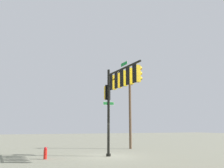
% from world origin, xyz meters
% --- Properties ---
extents(ground_plane, '(120.00, 120.00, 0.00)m').
position_xyz_m(ground_plane, '(0.00, 0.00, 0.00)').
color(ground_plane, gray).
extents(signal_pole_assembly, '(5.51, 1.10, 6.79)m').
position_xyz_m(signal_pole_assembly, '(1.73, 0.14, 5.12)').
color(signal_pole_assembly, black).
rests_on(signal_pole_assembly, ground_plane).
extents(utility_pole, '(1.40, 1.31, 7.38)m').
position_xyz_m(utility_pole, '(-5.09, 4.35, 3.84)').
color(utility_pole, brown).
rests_on(utility_pole, ground_plane).
extents(fire_hydrant, '(0.33, 0.24, 0.83)m').
position_xyz_m(fire_hydrant, '(-0.05, -4.70, 0.41)').
color(fire_hydrant, red).
rests_on(fire_hydrant, ground_plane).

